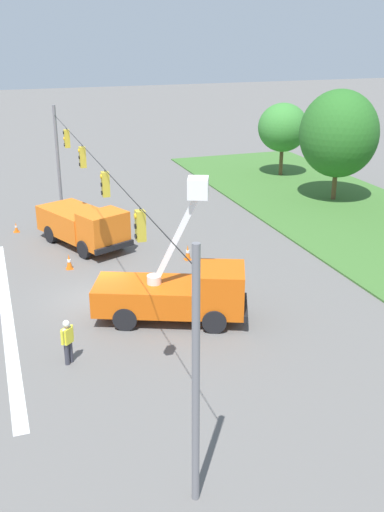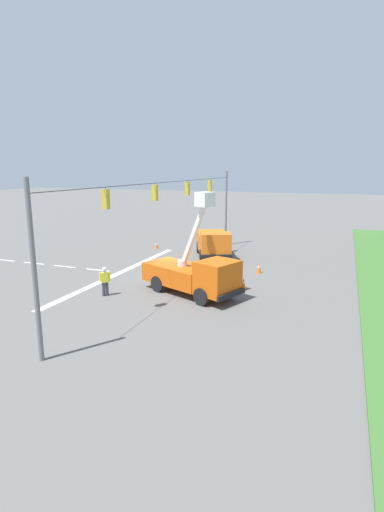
{
  "view_description": "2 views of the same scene",
  "coord_description": "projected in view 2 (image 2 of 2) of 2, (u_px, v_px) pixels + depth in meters",
  "views": [
    {
      "loc": [
        24.78,
        -4.17,
        11.73
      ],
      "look_at": [
        1.28,
        3.95,
        2.11
      ],
      "focal_mm": 42.0,
      "sensor_mm": 36.0,
      "label": 1
    },
    {
      "loc": [
        24.53,
        10.86,
        7.52
      ],
      "look_at": [
        0.95,
        1.8,
        1.91
      ],
      "focal_mm": 28.0,
      "sensor_mm": 36.0,
      "label": 2
    }
  ],
  "objects": [
    {
      "name": "utility_truck_bucket_lift",
      "position": [
        194.0,
        274.0,
        23.8
      ],
      "size": [
        4.62,
        6.81,
        6.18
      ],
      "color": "#D6560F",
      "rests_on": "ground"
    },
    {
      "name": "traffic_cone_foreground_left",
      "position": [
        184.0,
        259.0,
        31.82
      ],
      "size": [
        0.36,
        0.36,
        0.81
      ],
      "color": "orange",
      "rests_on": "ground"
    },
    {
      "name": "lane_markings",
      "position": [
        103.0,
        271.0,
        29.77
      ],
      "size": [
        17.6,
        15.25,
        0.01
      ],
      "color": "silver",
      "rests_on": "ground"
    },
    {
      "name": "utility_truck_support_near",
      "position": [
        213.0,
        242.0,
        34.11
      ],
      "size": [
        6.53,
        4.73,
        2.37
      ],
      "color": "orange",
      "rests_on": "ground"
    },
    {
      "name": "signal_gantry",
      "position": [
        172.0,
        212.0,
        26.82
      ],
      "size": [
        26.2,
        0.33,
        7.2
      ],
      "color": "slate",
      "rests_on": "ground"
    },
    {
      "name": "traffic_cone_mid_left",
      "position": [
        244.0,
        283.0,
        25.19
      ],
      "size": [
        0.36,
        0.36,
        0.77
      ],
      "color": "orange",
      "rests_on": "ground"
    },
    {
      "name": "traffic_cone_mid_right",
      "position": [
        259.0,
        268.0,
        28.98
      ],
      "size": [
        0.36,
        0.36,
        0.82
      ],
      "color": "orange",
      "rests_on": "ground"
    },
    {
      "name": "traffic_cone_near_bucket",
      "position": [
        157.0,
        245.0,
        37.79
      ],
      "size": [
        0.36,
        0.36,
        0.75
      ],
      "color": "orange",
      "rests_on": "ground"
    },
    {
      "name": "road_worker",
      "position": [
        105.0,
        280.0,
        23.72
      ],
      "size": [
        0.47,
        0.51,
        1.77
      ],
      "color": "#383842",
      "rests_on": "ground"
    },
    {
      "name": "ground_plane",
      "position": [
        173.0,
        278.0,
        27.79
      ],
      "size": [
        200.0,
        200.0,
        0.0
      ],
      "primitive_type": "plane",
      "color": "#605E5B"
    },
    {
      "name": "traffic_cone_foreground_right",
      "position": [
        190.0,
        243.0,
        38.96
      ],
      "size": [
        0.36,
        0.36,
        0.61
      ],
      "color": "orange",
      "rests_on": "ground"
    }
  ]
}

